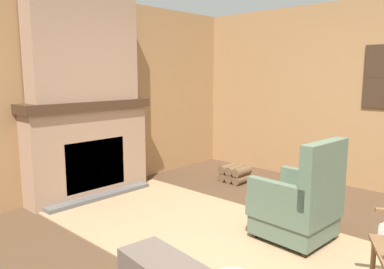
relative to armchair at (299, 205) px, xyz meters
name	(u,v)px	position (x,y,z in m)	size (l,w,h in m)	color
ground_plane	(253,259)	(-0.11, -0.59, -0.36)	(14.00, 14.00, 0.00)	#4C3523
wood_panel_wall_left	(78,97)	(-2.86, -0.59, 0.93)	(0.06, 6.05, 2.57)	#9E7247
wood_panel_wall_back	(372,96)	(-0.10, 2.16, 0.93)	(6.05, 0.09, 2.57)	#9E7247
fireplace_hearth	(89,149)	(-2.66, -0.59, 0.26)	(0.55, 1.73, 1.24)	#9E7A60
chimney_breast	(84,48)	(-2.67, -0.59, 1.54)	(0.29, 1.43, 1.31)	#9E7A60
area_rug	(216,237)	(-0.62, -0.47, -0.35)	(3.94, 1.81, 0.01)	#997A56
armchair	(299,205)	(0.00, 0.00, 0.00)	(0.71, 0.69, 1.00)	#516651
firewood_stack	(235,174)	(-1.64, 1.20, -0.24)	(0.40, 0.33, 0.24)	brown
oil_lamp_vase	(38,95)	(-2.70, -1.20, 0.97)	(0.10, 0.10, 0.26)	#99B29E
storage_case	(100,95)	(-2.70, -0.36, 0.95)	(0.14, 0.22, 0.13)	brown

